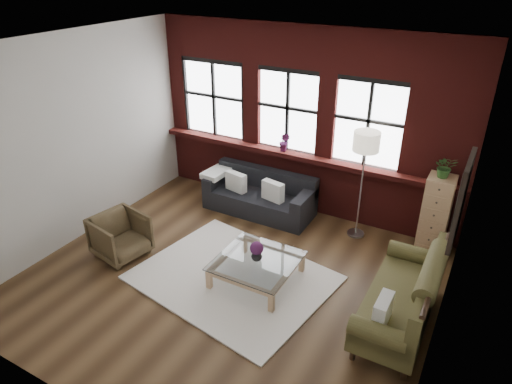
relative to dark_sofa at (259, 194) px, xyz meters
The scene contains 26 objects.
floor 2.01m from the dark_sofa, 73.67° to the right, with size 5.50×5.50×0.00m, color #3E2816.
ceiling 3.47m from the dark_sofa, 73.67° to the right, with size 5.50×5.50×0.00m, color white.
wall_back 1.49m from the dark_sofa, 47.14° to the left, with size 5.50×5.50×0.00m, color beige.
wall_front 4.61m from the dark_sofa, 82.79° to the right, with size 5.50×5.50×0.00m, color beige.
wall_left 3.16m from the dark_sofa, 139.10° to the right, with size 5.00×5.00×0.00m, color beige.
wall_right 4.01m from the dark_sofa, 29.88° to the right, with size 5.00×5.00×0.00m, color beige.
brick_backwall 1.47m from the dark_sofa, 44.12° to the left, with size 5.50×0.12×3.20m, color #561614, non-canonical shape.
sill_ledge 0.99m from the dark_sofa, 38.95° to the left, with size 5.50×0.30×0.08m, color #561614.
window_left 1.95m from the dark_sofa, 156.14° to the left, with size 1.38×0.10×1.50m, color black, non-canonical shape.
window_mid 1.53m from the dark_sofa, 64.97° to the left, with size 1.38×0.10×1.50m, color black, non-canonical shape.
window_right 2.24m from the dark_sofa, 18.36° to the left, with size 1.38×0.10×1.50m, color black, non-canonical shape.
wall_poster 3.94m from the dark_sofa, 26.03° to the right, with size 0.05×0.74×0.94m, color black, non-canonical shape.
shag_rug 2.00m from the dark_sofa, 72.33° to the right, with size 2.60×2.04×0.03m, color white.
dark_sofa is the anchor object (origin of this frame).
pillow_a 0.47m from the dark_sofa, 166.46° to the right, with size 0.40×0.14×0.34m, color white.
pillow_b 0.39m from the dark_sofa, 17.20° to the right, with size 0.40×0.14×0.34m, color white.
vintage_settee 3.30m from the dark_sofa, 29.87° to the right, with size 0.84×1.90×1.01m, color #4F4A24, non-canonical shape.
pillow_settee 3.56m from the dark_sofa, 38.64° to the right, with size 0.14×0.38×0.34m, color white.
armchair 2.50m from the dark_sofa, 118.61° to the right, with size 0.72×0.74×0.67m, color #473923.
coffee_table 1.99m from the dark_sofa, 62.32° to the right, with size 1.08×1.08×0.36m, color tan, non-canonical shape.
vase 1.98m from the dark_sofa, 62.32° to the right, with size 0.15×0.15×0.16m, color #B2B2B2.
flowers 1.99m from the dark_sofa, 62.32° to the right, with size 0.19×0.19×0.19m, color #531C4D.
drawer_chest 2.93m from the dark_sofa, ahead, with size 0.39×0.39×1.27m, color tan.
potted_plant_top 3.12m from the dark_sofa, ahead, with size 0.30×0.26×0.33m, color #2D5923.
floor_lamp 1.88m from the dark_sofa, ahead, with size 0.40×0.40×1.95m, color #A5A5A8, non-canonical shape.
sill_plant 1.03m from the dark_sofa, 57.42° to the left, with size 0.19×0.15×0.34m, color #531C4D.
Camera 1 is at (2.87, -4.39, 4.12)m, focal length 32.00 mm.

